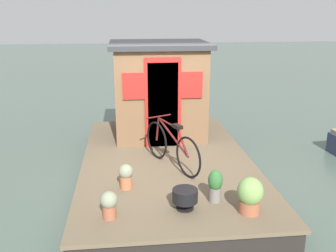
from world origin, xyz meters
The scene contains 9 objects.
ground_plane centered at (0.00, 0.00, 0.00)m, with size 60.00×60.00×0.00m, color #47564C.
houseboat_deck centered at (0.00, 0.00, 0.18)m, with size 5.27×3.11×0.36m.
houseboat_cabin centered at (1.52, 0.00, 1.38)m, with size 1.82×2.07×2.02m.
bicycle centered at (-0.38, -0.04, 0.75)m, with size 1.57×0.81×0.84m.
potted_plant_thyme centered at (-2.03, 0.99, 0.57)m, with size 0.24×0.24×0.38m.
potted_plant_fern centered at (-1.73, -0.51, 0.62)m, with size 0.21×0.21×0.49m.
potted_plant_rosemary centered at (-2.10, -0.91, 0.62)m, with size 0.36×0.36×0.51m.
potted_plant_basil centered at (-1.16, 0.76, 0.57)m, with size 0.23×0.23×0.40m.
charcoal_grill centered at (-1.91, -0.05, 0.56)m, with size 0.36×0.36×0.30m.
Camera 1 is at (-6.69, 0.72, 3.04)m, focal length 41.27 mm.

